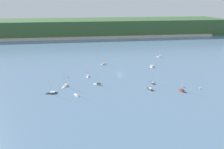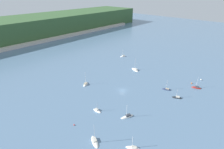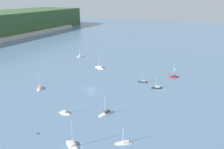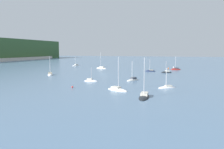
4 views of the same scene
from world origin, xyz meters
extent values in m
plane|color=slate|center=(0.00, 0.00, 0.00)|extent=(600.00, 600.00, 0.00)
ellipsoid|color=#232D4C|center=(18.62, -19.11, 0.00)|extent=(3.43, 5.68, 1.75)
cube|color=tan|center=(18.79, -19.52, 0.73)|extent=(1.70, 2.23, 0.49)
cylinder|color=#B2B2B7|center=(18.52, -18.86, 3.39)|extent=(0.14, 0.14, 5.82)
ellipsoid|color=white|center=(44.94, 36.09, 0.00)|extent=(5.68, 4.06, 1.72)
cube|color=beige|center=(45.33, 35.89, 0.92)|extent=(2.31, 1.99, 0.90)
cylinder|color=silver|center=(44.70, 36.21, 3.43)|extent=(0.14, 0.14, 5.90)
ellipsoid|color=silver|center=(-29.96, -29.61, 0.00)|extent=(4.31, 5.56, 1.24)
cube|color=beige|center=(-29.73, -29.99, 0.58)|extent=(2.04, 2.30, 0.47)
cylinder|color=silver|center=(-30.10, -29.38, 3.12)|extent=(0.14, 0.14, 5.56)
ellipsoid|color=silver|center=(-23.63, -3.06, 0.00)|extent=(1.81, 5.11, 1.28)
cube|color=beige|center=(-23.63, -2.65, 0.71)|extent=(1.24, 1.85, 0.72)
cylinder|color=#B2B2B7|center=(-23.62, -3.31, 2.64)|extent=(0.14, 0.14, 4.58)
ellipsoid|color=white|center=(-17.06, -16.83, 0.00)|extent=(6.94, 4.32, 1.31)
cube|color=#333842|center=(-16.57, -17.03, 0.73)|extent=(2.75, 2.17, 0.75)
cylinder|color=silver|center=(-17.37, -16.71, 3.69)|extent=(0.14, 0.14, 6.67)
ellipsoid|color=white|center=(-10.13, 21.90, 0.00)|extent=(6.38, 5.07, 1.76)
cube|color=tan|center=(-10.55, 21.64, 0.85)|extent=(2.68, 2.45, 0.73)
cylinder|color=silver|center=(-9.87, 22.06, 4.43)|extent=(0.14, 0.14, 7.90)
ellipsoid|color=white|center=(28.98, 11.50, 0.00)|extent=(4.91, 7.89, 1.50)
cube|color=silver|center=(28.77, 10.94, 0.85)|extent=(2.58, 3.13, 0.87)
cylinder|color=silver|center=(29.10, 11.85, 5.03)|extent=(0.14, 0.14, 9.24)
ellipsoid|color=black|center=(-44.74, -25.03, 0.00)|extent=(8.01, 2.54, 1.12)
cube|color=beige|center=(-44.11, -25.01, 0.68)|extent=(2.91, 1.70, 0.74)
cylinder|color=silver|center=(-45.14, -25.04, 4.83)|extent=(0.14, 0.14, 9.05)
ellipsoid|color=maroon|center=(32.68, -31.77, 0.00)|extent=(3.51, 5.91, 1.99)
cube|color=#333842|center=(32.83, -32.20, 0.91)|extent=(1.82, 2.32, 0.73)
cylinder|color=silver|center=(32.59, -31.51, 4.09)|extent=(0.14, 0.14, 7.09)
ellipsoid|color=white|center=(-37.75, -16.68, 0.00)|extent=(5.01, 7.13, 1.32)
cube|color=beige|center=(-37.51, -16.19, 0.69)|extent=(2.47, 2.90, 0.65)
cylinder|color=silver|center=(-37.90, -16.99, 4.79)|extent=(0.14, 0.14, 8.85)
ellipsoid|color=black|center=(14.35, -27.47, 0.00)|extent=(3.74, 5.60, 1.55)
cube|color=beige|center=(14.53, -27.87, 0.82)|extent=(1.85, 2.25, 0.79)
cylinder|color=#B2B2B7|center=(14.24, -27.23, 3.09)|extent=(0.14, 0.14, 5.33)
sphere|color=red|center=(-37.53, -2.86, 0.27)|extent=(0.54, 0.54, 0.54)
sphere|color=white|center=(45.48, -30.45, 0.43)|extent=(0.85, 0.85, 0.85)
sphere|color=orange|center=(36.33, -27.61, 0.40)|extent=(0.79, 0.79, 0.79)
camera|label=1|loc=(-20.55, -119.11, 50.23)|focal=28.00mm
camera|label=2|loc=(-70.35, -55.64, 55.02)|focal=28.00mm
camera|label=3|loc=(-79.91, -50.01, 41.71)|focal=35.00mm
camera|label=4|loc=(-95.06, -32.09, 11.03)|focal=35.00mm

